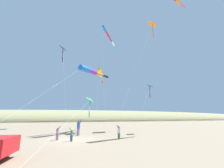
{
  "coord_description": "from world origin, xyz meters",
  "views": [
    {
      "loc": [
        15.25,
        0.13,
        2.23
      ],
      "look_at": [
        -5.63,
        5.51,
        6.97
      ],
      "focal_mm": 23.3,
      "sensor_mm": 36.0,
      "label": 1
    }
  ],
  "objects": [
    {
      "name": "kite_windsock_purple_drifting",
      "position": [
        -6.35,
        5.07,
        15.44
      ],
      "size": [
        7.9,
        3.86,
        16.12
      ],
      "color": "blue",
      "rests_on": "ground_plane"
    },
    {
      "name": "person_bystander_far",
      "position": [
        0.83,
        4.55,
        0.73
      ],
      "size": [
        0.47,
        0.48,
        1.34
      ],
      "color": "#3D7F51",
      "rests_on": "ground_plane"
    },
    {
      "name": "ground_plane",
      "position": [
        0.0,
        0.0,
        0.0
      ],
      "size": [
        600.0,
        600.0,
        0.0
      ],
      "primitive_type": "plane",
      "color": "gray"
    },
    {
      "name": "dune_ridge_grassy",
      "position": [
        -55.0,
        0.0,
        0.0
      ],
      "size": [
        28.0,
        240.0,
        9.62
      ],
      "primitive_type": "ellipsoid",
      "color": "#938E60",
      "rests_on": "ground_plane"
    },
    {
      "name": "person_adult_flyer",
      "position": [
        -2.95,
        0.75,
        1.01
      ],
      "size": [
        0.66,
        0.63,
        1.85
      ],
      "color": "#8E6B9E",
      "rests_on": "ground_plane"
    },
    {
      "name": "kite_delta_green_low_center",
      "position": [
        -4.96,
        2.26,
        4.38
      ],
      "size": [
        14.36,
        5.08,
        4.87
      ],
      "color": "green",
      "rests_on": "ground_plane"
    },
    {
      "name": "person_child_green_jacket",
      "position": [
        0.04,
        -1.26,
        0.7
      ],
      "size": [
        0.35,
        0.43,
        1.28
      ],
      "color": "#8E6B9E",
      "rests_on": "ground_plane"
    },
    {
      "name": "person_child_grey_jacket",
      "position": [
        1.01,
        0.02,
        0.65
      ],
      "size": [
        0.3,
        0.38,
        1.2
      ],
      "color": "#335199",
      "rests_on": "ground_plane"
    },
    {
      "name": "kite_delta_rainbow_low_near",
      "position": [
        -7.37,
        14.21,
        19.91
      ],
      "size": [
        8.57,
        11.45,
        20.41
      ],
      "color": "orange",
      "rests_on": "ground_plane"
    },
    {
      "name": "kite_delta_striped_overhead",
      "position": [
        -3.06,
        10.45,
        6.42
      ],
      "size": [
        4.67,
        5.21,
        6.7
      ],
      "color": "black",
      "rests_on": "ground_plane"
    },
    {
      "name": "kite_windsock_orange_high_right",
      "position": [
        -4.75,
        2.27,
        8.45
      ],
      "size": [
        15.63,
        10.78,
        8.82
      ],
      "color": "blue",
      "rests_on": "ground_plane"
    },
    {
      "name": "kite_delta_long_streamer_right",
      "position": [
        -15.68,
        -2.85,
        16.57
      ],
      "size": [
        12.02,
        3.29,
        17.25
      ],
      "color": "black",
      "rests_on": "ground_plane"
    },
    {
      "name": "kite_windsock_red_high_left",
      "position": [
        -7.86,
        4.09,
        9.03
      ],
      "size": [
        8.76,
        2.48,
        9.65
      ],
      "color": "yellow",
      "rests_on": "ground_plane"
    }
  ]
}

